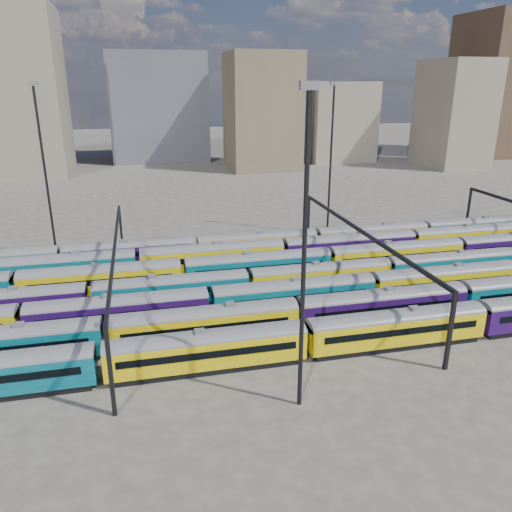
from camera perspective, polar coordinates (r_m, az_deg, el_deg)
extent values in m
plane|color=#46403B|center=(63.40, 3.15, -4.49)|extent=(500.00, 500.00, 0.00)
cube|color=black|center=(48.05, -5.53, -12.45)|extent=(17.64, 2.29, 0.65)
cube|color=#AE9406|center=(47.20, -5.60, -10.72)|extent=(18.56, 2.69, 2.69)
cylinder|color=#4C4C51|center=(46.54, -5.65, -9.29)|extent=(18.56, 2.69, 2.69)
cube|color=black|center=(45.86, -5.37, -11.21)|extent=(16.34, 0.06, 0.70)
cube|color=black|center=(48.22, -5.83, -9.60)|extent=(16.34, 0.06, 0.70)
cube|color=slate|center=(46.20, -5.68, -8.51)|extent=(0.93, 0.84, 0.32)
cube|color=black|center=(53.50, 15.55, -9.60)|extent=(17.64, 2.29, 0.65)
cube|color=#AE9406|center=(52.73, 15.71, -8.00)|extent=(18.56, 2.69, 2.69)
cylinder|color=#4C4C51|center=(52.15, 15.84, -6.69)|extent=(18.56, 2.69, 2.69)
cube|color=black|center=(51.54, 16.46, -8.34)|extent=(16.34, 0.06, 0.70)
cube|color=black|center=(53.65, 15.05, -7.06)|extent=(16.34, 0.06, 0.70)
cube|color=slate|center=(51.84, 15.91, -5.97)|extent=(0.93, 0.84, 0.32)
cube|color=black|center=(54.04, -27.24, -10.86)|extent=(18.10, 2.35, 0.67)
cube|color=black|center=(54.32, -27.24, -8.26)|extent=(16.76, 0.06, 0.71)
cube|color=black|center=(52.39, -5.73, -9.56)|extent=(18.10, 2.35, 0.67)
cube|color=#AE9406|center=(51.59, -5.79, -7.89)|extent=(19.05, 2.76, 2.76)
cylinder|color=#4C4C51|center=(50.98, -5.84, -6.51)|extent=(19.05, 2.76, 2.76)
cube|color=black|center=(50.20, -5.59, -8.27)|extent=(16.76, 0.06, 0.71)
cube|color=black|center=(52.69, -6.01, -6.89)|extent=(16.76, 0.06, 0.71)
cube|color=slate|center=(50.66, -5.87, -5.76)|extent=(0.95, 0.86, 0.33)
cube|color=black|center=(57.81, 14.10, -7.18)|extent=(18.10, 2.35, 0.67)
cube|color=#1A0734|center=(57.08, 14.24, -5.64)|extent=(19.05, 2.76, 2.76)
cylinder|color=#4C4C51|center=(56.53, 14.36, -4.37)|extent=(19.05, 2.76, 2.76)
cube|color=black|center=(55.83, 14.92, -5.91)|extent=(16.76, 0.06, 0.71)
cube|color=black|center=(58.08, 13.65, -4.78)|extent=(16.76, 0.06, 0.71)
cube|color=slate|center=(56.25, 14.42, -3.68)|extent=(0.95, 0.86, 0.33)
cube|color=black|center=(56.64, -15.16, -7.86)|extent=(18.04, 2.34, 0.66)
cube|color=#1A0734|center=(55.90, -15.31, -6.30)|extent=(18.99, 2.75, 2.75)
cylinder|color=#4C4C51|center=(55.33, -15.44, -5.01)|extent=(18.99, 2.75, 2.75)
cube|color=black|center=(54.49, -15.38, -6.61)|extent=(16.71, 0.06, 0.71)
cube|color=black|center=(57.03, -15.31, -5.40)|extent=(16.71, 0.06, 0.71)
cube|color=slate|center=(55.04, -15.51, -4.31)|extent=(0.95, 0.85, 0.33)
cube|color=black|center=(58.86, 4.31, -6.12)|extent=(18.04, 2.34, 0.66)
cube|color=#05424F|center=(58.15, 4.35, -4.59)|extent=(18.99, 2.75, 2.75)
cylinder|color=#4C4C51|center=(57.61, 4.39, -3.34)|extent=(18.99, 2.75, 2.75)
cube|color=black|center=(56.80, 4.78, -4.84)|extent=(16.71, 0.06, 0.71)
cube|color=black|center=(59.24, 3.96, -3.77)|extent=(16.71, 0.06, 0.71)
cube|color=slate|center=(57.33, 4.41, -2.67)|extent=(0.95, 0.85, 0.33)
cube|color=black|center=(67.00, 20.56, -4.11)|extent=(18.04, 2.34, 0.66)
cube|color=#AE9406|center=(66.38, 20.73, -2.75)|extent=(18.99, 2.75, 2.75)
cylinder|color=#4C4C51|center=(65.90, 20.87, -1.64)|extent=(18.99, 2.75, 2.75)
cube|color=black|center=(65.20, 21.43, -2.92)|extent=(16.71, 0.06, 0.71)
cube|color=black|center=(67.33, 20.13, -2.06)|extent=(16.71, 0.06, 0.71)
cube|color=slate|center=(65.66, 20.95, -1.04)|extent=(0.95, 0.85, 0.33)
cube|color=black|center=(63.14, -26.81, -6.47)|extent=(17.25, 2.24, 0.64)
cube|color=#1A0734|center=(62.51, -27.03, -5.11)|extent=(18.16, 2.63, 2.63)
cylinder|color=#4C4C51|center=(62.02, -27.22, -4.00)|extent=(18.16, 2.63, 2.63)
cube|color=black|center=(63.58, -26.82, -4.37)|extent=(15.98, 0.06, 0.68)
cube|color=black|center=(61.13, -9.49, -5.35)|extent=(17.25, 2.24, 0.64)
cube|color=#05424F|center=(60.47, -9.57, -3.94)|extent=(18.16, 2.63, 2.63)
cylinder|color=#4C4C51|center=(59.97, -9.64, -2.79)|extent=(18.16, 2.63, 2.63)
cube|color=black|center=(59.12, -9.49, -4.16)|extent=(15.98, 0.06, 0.68)
cube|color=black|center=(61.58, -9.68, -3.19)|extent=(15.98, 0.06, 0.68)
cube|color=slate|center=(59.71, -9.68, -2.16)|extent=(0.91, 0.82, 0.32)
cube|color=black|center=(64.73, 7.33, -3.80)|extent=(17.25, 2.24, 0.64)
cube|color=#AE9406|center=(64.11, 7.39, -2.46)|extent=(18.16, 2.63, 2.63)
cylinder|color=#4C4C51|center=(63.64, 7.44, -1.36)|extent=(18.16, 2.63, 2.63)
cube|color=black|center=(62.84, 7.82, -2.63)|extent=(15.98, 0.06, 0.68)
cube|color=black|center=(65.16, 7.00, -1.78)|extent=(15.98, 0.06, 0.68)
cube|color=slate|center=(63.40, 7.47, -0.76)|extent=(0.91, 0.82, 0.32)
cube|color=black|center=(73.13, 21.27, -2.26)|extent=(17.25, 2.24, 0.64)
cube|color=#05424F|center=(72.58, 21.42, -1.06)|extent=(18.16, 2.63, 2.63)
cylinder|color=#4C4C51|center=(72.16, 21.55, -0.08)|extent=(18.16, 2.63, 2.63)
cube|color=black|center=(71.46, 22.04, -1.18)|extent=(15.98, 0.06, 0.68)
cube|color=black|center=(73.51, 20.88, -0.47)|extent=(15.98, 0.06, 0.68)
cube|color=slate|center=(71.95, 21.62, 0.45)|extent=(0.91, 0.82, 0.32)
cube|color=black|center=(65.88, -17.04, -4.09)|extent=(18.51, 2.40, 0.68)
cube|color=#AE9406|center=(65.23, -17.19, -2.67)|extent=(19.49, 2.83, 2.83)
cylinder|color=#4C4C51|center=(64.74, -17.31, -1.51)|extent=(19.49, 2.83, 2.83)
cube|color=black|center=(63.78, -17.28, -2.86)|extent=(17.15, 0.06, 0.73)
cube|color=black|center=(66.45, -17.15, -1.95)|extent=(17.15, 0.06, 0.73)
cube|color=slate|center=(64.49, -17.37, -0.89)|extent=(0.97, 0.88, 0.34)
cube|color=black|center=(67.23, 0.26, -2.72)|extent=(18.51, 2.40, 0.68)
cube|color=#05424F|center=(66.59, 0.26, -1.32)|extent=(19.49, 2.83, 2.83)
cylinder|color=#4C4C51|center=(66.10, 0.27, -0.17)|extent=(19.49, 2.83, 2.83)
cube|color=black|center=(65.17, 0.56, -1.47)|extent=(17.15, 0.06, 0.73)
cube|color=black|center=(67.78, -0.02, -0.63)|extent=(17.15, 0.06, 0.73)
cube|color=slate|center=(65.86, 0.27, 0.45)|extent=(0.97, 0.88, 0.34)
cube|color=black|center=(74.19, 15.53, -1.29)|extent=(18.51, 2.40, 0.68)
cube|color=#AE9406|center=(73.62, 15.66, -0.01)|extent=(19.49, 2.83, 2.83)
cylinder|color=#4C4C51|center=(73.18, 15.75, 1.03)|extent=(19.49, 2.83, 2.83)
cube|color=black|center=(72.33, 16.21, -0.13)|extent=(17.15, 0.06, 0.73)
cube|color=black|center=(74.70, 15.17, 0.58)|extent=(17.15, 0.06, 0.73)
cube|color=slate|center=(72.96, 15.81, 1.59)|extent=(0.97, 0.88, 0.34)
cube|color=black|center=(85.86, 27.10, 1.52)|extent=(17.15, 0.06, 0.73)
cube|color=black|center=(71.21, -21.51, -2.83)|extent=(18.95, 2.46, 0.70)
cube|color=#05424F|center=(70.59, -21.68, -1.48)|extent=(19.95, 2.89, 2.89)
cylinder|color=#4C4C51|center=(70.13, -21.83, -0.38)|extent=(19.95, 2.89, 2.89)
cube|color=black|center=(69.12, -21.88, -1.63)|extent=(17.55, 0.06, 0.75)
cube|color=black|center=(71.85, -21.57, -0.82)|extent=(17.55, 0.06, 0.75)
cube|color=slate|center=(69.89, -21.91, 0.22)|extent=(1.00, 0.90, 0.35)
cube|color=black|center=(70.87, -4.91, -1.60)|extent=(18.95, 2.46, 0.70)
cube|color=#AE9406|center=(70.26, -4.95, -0.23)|extent=(19.95, 2.89, 2.89)
cylinder|color=#4C4C51|center=(69.79, -4.99, 0.89)|extent=(19.95, 2.89, 2.89)
cube|color=black|center=(68.77, -4.78, -0.35)|extent=(17.55, 0.06, 0.75)
cube|color=black|center=(71.51, -5.14, 0.42)|extent=(17.55, 0.06, 0.75)
cube|color=slate|center=(69.55, -5.01, 1.49)|extent=(1.00, 0.90, 0.35)
cube|color=black|center=(76.29, 10.53, -0.32)|extent=(18.95, 2.46, 0.70)
cube|color=#1A0734|center=(75.71, 10.61, 0.96)|extent=(19.95, 2.89, 2.89)
cylinder|color=#4C4C51|center=(75.28, 10.68, 2.00)|extent=(19.95, 2.89, 2.89)
cube|color=black|center=(74.34, 11.07, 0.87)|extent=(17.55, 0.06, 0.75)
cube|color=black|center=(76.88, 10.20, 1.54)|extent=(17.55, 0.06, 0.75)
cube|color=slate|center=(75.06, 10.72, 2.56)|extent=(1.00, 0.90, 0.35)
cube|color=black|center=(86.38, 23.15, 0.74)|extent=(18.95, 2.46, 0.70)
cube|color=#AE9406|center=(85.87, 23.30, 1.88)|extent=(19.95, 2.89, 2.89)
cylinder|color=#4C4C51|center=(85.49, 23.43, 2.80)|extent=(19.95, 2.89, 2.89)
cube|color=black|center=(84.66, 23.90, 1.81)|extent=(17.55, 0.06, 0.75)
cube|color=black|center=(86.90, 22.78, 2.38)|extent=(17.55, 0.06, 0.75)
cube|color=slate|center=(85.29, 23.50, 3.30)|extent=(1.00, 0.90, 0.35)
cube|color=black|center=(75.02, -14.05, -0.95)|extent=(17.41, 2.26, 0.64)
cube|color=#1A0734|center=(74.48, -14.15, 0.24)|extent=(18.33, 2.66, 2.66)
cylinder|color=#4C4C51|center=(74.07, -14.23, 1.21)|extent=(18.33, 2.66, 2.66)
cube|color=black|center=(73.10, -14.17, 0.14)|extent=(16.13, 0.06, 0.69)
cube|color=black|center=(75.66, -14.16, 0.79)|extent=(16.13, 0.06, 0.69)
cube|color=slate|center=(73.86, -14.28, 1.74)|extent=(0.92, 0.82, 0.32)
cube|color=black|center=(76.83, 0.17, 0.14)|extent=(17.41, 2.26, 0.64)
cube|color=#AE9406|center=(76.31, 0.17, 1.31)|extent=(18.33, 2.66, 2.66)
cylinder|color=#4C4C51|center=(75.91, 0.17, 2.26)|extent=(18.33, 2.66, 2.66)
cube|color=black|center=(74.96, 0.41, 1.23)|extent=(16.13, 0.06, 0.69)
cube|color=black|center=(77.46, -0.06, 1.83)|extent=(16.13, 0.06, 0.69)
cube|color=slate|center=(75.70, 0.17, 2.77)|extent=(0.92, 0.82, 0.32)
cube|color=black|center=(83.04, 12.98, 1.11)|extent=(17.41, 2.26, 0.64)
cube|color=#AE9406|center=(82.55, 13.07, 2.20)|extent=(18.33, 2.66, 2.66)
cylinder|color=#4C4C51|center=(82.18, 13.14, 3.08)|extent=(18.33, 2.66, 2.66)
cube|color=black|center=(81.31, 13.50, 2.14)|extent=(16.13, 0.06, 0.69)
cube|color=black|center=(83.62, 12.69, 2.67)|extent=(16.13, 0.06, 0.69)
cube|color=slate|center=(81.99, 13.18, 3.56)|extent=(0.92, 0.82, 0.32)
cube|color=black|center=(92.76, 23.58, 1.87)|extent=(17.41, 2.26, 0.64)
cube|color=#05424F|center=(92.32, 23.71, 2.85)|extent=(18.33, 2.66, 2.66)
cylinder|color=#4C4C51|center=(91.99, 23.83, 3.64)|extent=(18.33, 2.66, 2.66)
cube|color=black|center=(91.21, 24.23, 2.80)|extent=(16.13, 0.06, 0.69)
cube|color=black|center=(93.28, 23.26, 3.27)|extent=(16.13, 0.06, 0.69)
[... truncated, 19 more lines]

